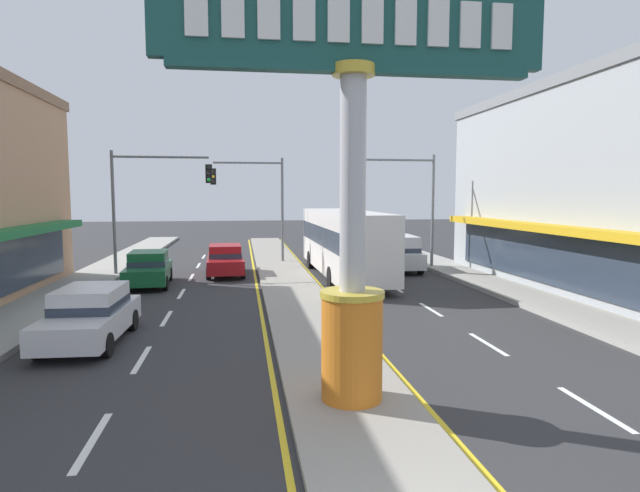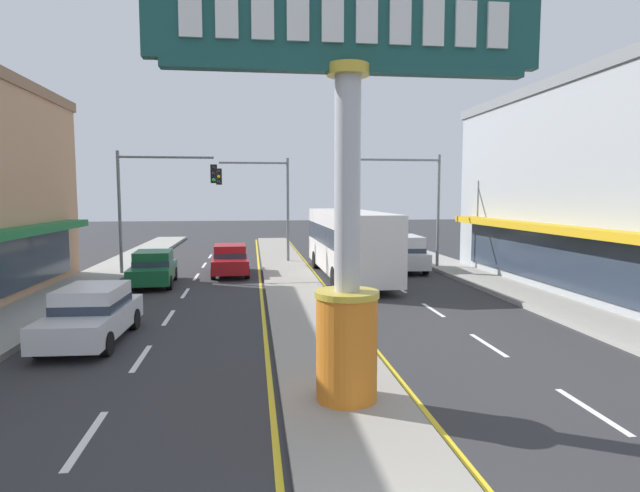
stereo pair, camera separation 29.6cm
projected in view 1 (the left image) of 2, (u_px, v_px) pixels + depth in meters
name	position (u px, v px, depth m)	size (l,w,h in m)	color
median_strip	(291.00, 289.00, 22.36)	(2.48, 52.00, 0.14)	gray
sidewalk_left	(45.00, 305.00, 19.06)	(2.56, 60.00, 0.18)	#9E9B93
sidewalk_right	(517.00, 291.00, 21.73)	(2.56, 60.00, 0.18)	#9E9B93
lane_markings	(295.00, 297.00, 21.04)	(9.22, 52.00, 0.01)	silver
district_sign	(353.00, 175.00, 9.76)	(7.22, 1.23, 7.91)	orange
traffic_light_left_side	(150.00, 191.00, 25.91)	(4.86, 0.46, 6.20)	slate
traffic_light_right_side	(402.00, 191.00, 28.26)	(4.86, 0.46, 6.20)	slate
traffic_light_median_far	(257.00, 192.00, 30.75)	(4.20, 0.46, 6.20)	slate
sedan_near_right_lane	(149.00, 268.00, 23.58)	(2.03, 4.39, 1.53)	#14562D
sedan_far_right_lane	(90.00, 315.00, 14.43)	(1.97, 4.37, 1.53)	silver
sedan_near_left_lane	(225.00, 260.00, 26.67)	(1.97, 4.37, 1.53)	maroon
sedan_mid_left_lane	(323.00, 248.00, 32.43)	(1.97, 4.37, 1.53)	tan
bus_far_left_oncoming	(344.00, 240.00, 25.83)	(2.68, 11.23, 3.26)	silver
suv_kerb_right	(398.00, 252.00, 28.20)	(2.15, 4.69, 1.90)	silver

